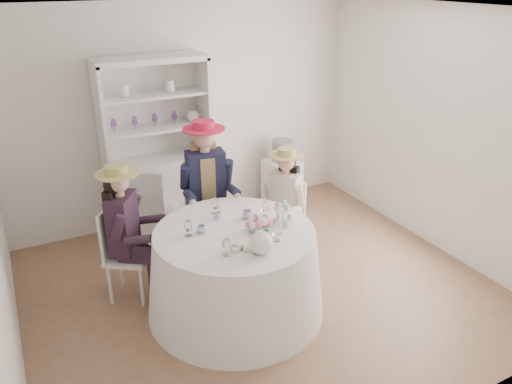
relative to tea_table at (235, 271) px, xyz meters
name	(u,v)px	position (x,y,z in m)	size (l,w,h in m)	color
ground	(260,289)	(0.36, 0.17, -0.42)	(4.50, 4.50, 0.00)	brown
ceiling	(262,10)	(0.36, 0.17, 2.28)	(4.50, 4.50, 0.00)	white
wall_back	(186,115)	(0.36, 2.17, 0.93)	(4.50, 4.50, 0.00)	silver
wall_front	(419,274)	(0.36, -1.83, 0.93)	(4.50, 4.50, 0.00)	silver
wall_right	(440,132)	(2.61, 0.17, 0.93)	(4.50, 4.50, 0.00)	silver
tea_table	(235,271)	(0.00, 0.00, 0.00)	(1.67, 1.67, 0.85)	white
hutch	(159,172)	(-0.11, 1.94, 0.34)	(1.31, 0.61, 2.13)	silver
side_table	(282,182)	(1.58, 1.85, -0.10)	(0.41, 0.41, 0.64)	silver
hatbox	(283,151)	(1.58, 1.85, 0.36)	(0.29, 0.29, 0.29)	black
guest_left	(126,226)	(-0.82, 0.67, 0.37)	(0.60, 0.56, 1.40)	silver
guest_mid	(207,183)	(0.16, 1.05, 0.47)	(0.59, 0.61, 1.58)	silver
guest_right	(284,199)	(0.87, 0.60, 0.31)	(0.56, 0.51, 1.30)	silver
spare_chair	(152,206)	(-0.34, 1.51, 0.10)	(0.57, 0.57, 0.98)	silver
teacup_a	(202,230)	(-0.28, 0.11, 0.46)	(0.08, 0.08, 0.06)	white
teacup_b	(218,216)	(-0.03, 0.30, 0.45)	(0.06, 0.06, 0.06)	white
teacup_c	(247,215)	(0.21, 0.17, 0.46)	(0.09, 0.09, 0.07)	white
flower_bowl	(257,228)	(0.18, -0.09, 0.45)	(0.19, 0.19, 0.05)	white
flower_arrangement	(259,223)	(0.20, -0.10, 0.51)	(0.17, 0.17, 0.06)	pink
table_teapot	(261,243)	(0.04, -0.43, 0.51)	(0.28, 0.20, 0.21)	white
sandwich_plate	(240,249)	(-0.10, -0.33, 0.44)	(0.27, 0.27, 0.06)	white
cupcake_stand	(282,216)	(0.46, -0.07, 0.50)	(0.23, 0.23, 0.21)	white
stemware_set	(234,224)	(0.00, 0.00, 0.50)	(0.87, 0.84, 0.15)	white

